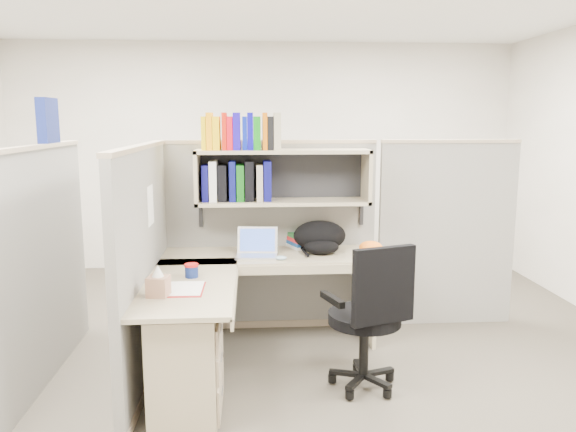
{
  "coord_description": "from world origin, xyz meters",
  "views": [
    {
      "loc": [
        -0.16,
        -3.81,
        1.8
      ],
      "look_at": [
        0.11,
        0.25,
        1.1
      ],
      "focal_mm": 35.0,
      "sensor_mm": 36.0,
      "label": 1
    }
  ],
  "objects": [
    {
      "name": "ground",
      "position": [
        0.0,
        0.0,
        0.0
      ],
      "size": [
        6.0,
        6.0,
        0.0
      ],
      "primitive_type": "plane",
      "color": "#3B362D",
      "rests_on": "ground"
    },
    {
      "name": "room_shell",
      "position": [
        0.0,
        0.0,
        1.62
      ],
      "size": [
        6.0,
        6.0,
        6.0
      ],
      "color": "beige",
      "rests_on": "ground"
    },
    {
      "name": "cubicle",
      "position": [
        -0.37,
        0.45,
        0.91
      ],
      "size": [
        3.79,
        1.84,
        1.95
      ],
      "color": "#62625D",
      "rests_on": "ground"
    },
    {
      "name": "desk",
      "position": [
        -0.41,
        -0.29,
        0.44
      ],
      "size": [
        1.74,
        1.75,
        0.73
      ],
      "color": "gray",
      "rests_on": "ground"
    },
    {
      "name": "laptop",
      "position": [
        -0.12,
        0.49,
        0.85
      ],
      "size": [
        0.35,
        0.35,
        0.23
      ],
      "primitive_type": null,
      "rotation": [
        0.0,
        0.0,
        -0.09
      ],
      "color": "silver",
      "rests_on": "desk"
    },
    {
      "name": "backpack",
      "position": [
        0.4,
        0.61,
        0.86
      ],
      "size": [
        0.49,
        0.41,
        0.25
      ],
      "primitive_type": null,
      "rotation": [
        0.0,
        0.0,
        -0.2
      ],
      "color": "black",
      "rests_on": "desk"
    },
    {
      "name": "orange_cap",
      "position": [
        0.8,
        0.53,
        0.78
      ],
      "size": [
        0.25,
        0.27,
        0.1
      ],
      "primitive_type": null,
      "rotation": [
        0.0,
        0.0,
        0.3
      ],
      "color": "orange",
      "rests_on": "desk"
    },
    {
      "name": "snack_canister",
      "position": [
        -0.57,
        -0.06,
        0.78
      ],
      "size": [
        0.1,
        0.1,
        0.09
      ],
      "color": "navy",
      "rests_on": "desk"
    },
    {
      "name": "tissue_box",
      "position": [
        -0.73,
        -0.46,
        0.83
      ],
      "size": [
        0.14,
        0.14,
        0.2
      ],
      "primitive_type": null,
      "rotation": [
        0.0,
        0.0,
        -0.16
      ],
      "color": "#A9795F",
      "rests_on": "desk"
    },
    {
      "name": "mouse",
      "position": [
        0.07,
        0.38,
        0.75
      ],
      "size": [
        0.1,
        0.08,
        0.03
      ],
      "primitive_type": "ellipsoid",
      "rotation": [
        0.0,
        0.0,
        0.24
      ],
      "color": "#85A6BC",
      "rests_on": "desk"
    },
    {
      "name": "paper_cup",
      "position": [
        -0.05,
        0.77,
        0.78
      ],
      "size": [
        0.08,
        0.08,
        0.09
      ],
      "primitive_type": "cylinder",
      "rotation": [
        0.0,
        0.0,
        -0.35
      ],
      "color": "silver",
      "rests_on": "desk"
    },
    {
      "name": "book_stack",
      "position": [
        0.25,
        0.81,
        0.79
      ],
      "size": [
        0.25,
        0.29,
        0.12
      ],
      "primitive_type": null,
      "rotation": [
        0.0,
        0.0,
        0.38
      ],
      "color": "gray",
      "rests_on": "desk"
    },
    {
      "name": "loose_paper",
      "position": [
        -0.59,
        -0.32,
        0.73
      ],
      "size": [
        0.24,
        0.31,
        0.0
      ],
      "primitive_type": null,
      "rotation": [
        0.0,
        0.0,
        -0.01
      ],
      "color": "white",
      "rests_on": "desk"
    },
    {
      "name": "task_chair",
      "position": [
        0.6,
        -0.34,
        0.36
      ],
      "size": [
        0.59,
        0.55,
        1.02
      ],
      "color": "black",
      "rests_on": "ground"
    }
  ]
}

